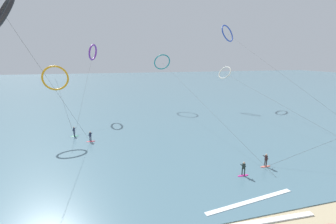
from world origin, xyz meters
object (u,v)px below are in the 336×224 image
Objects in this scene: surfer_coral at (266,161)px; kite_amber at (55,78)px; surfer_emerald at (74,132)px; kite_cobalt at (227,33)px; kite_charcoal at (4,13)px; kite_teal at (162,62)px; surfer_magenta at (243,170)px; surfer_crimson at (90,137)px; kite_ivory at (225,73)px; kite_violet at (93,52)px.

kite_amber is at bearing -122.91° from surfer_coral.
surfer_emerald is 0.03× the size of kite_cobalt.
kite_amber is (-43.67, -22.92, -10.26)m from kite_cobalt.
surfer_coral is at bearing -142.94° from kite_cobalt.
kite_charcoal is at bearing -112.01° from kite_amber.
kite_teal is (24.58, 33.01, -5.58)m from kite_charcoal.
kite_charcoal is 41.54m from kite_teal.
kite_cobalt is 22.54m from kite_teal.
kite_charcoal is (-1.64, -13.50, 7.69)m from kite_amber.
kite_amber reaches higher than surfer_emerald.
surfer_magenta is 1.00× the size of surfer_crimson.
kite_ivory is (33.20, 17.86, 8.59)m from surfer_crimson.
surfer_crimson is at bearing -170.95° from surfer_magenta.
kite_ivory is (15.81, 34.17, 8.59)m from surfer_magenta.
surfer_coral is at bearing 70.13° from surfer_magenta.
kite_charcoal is at bearing -79.04° from kite_ivory.
kite_cobalt is at bearing 98.22° from kite_charcoal.
surfer_magenta is 0.04× the size of kite_teal.
kite_amber is 0.28× the size of kite_ivory.
surfer_magenta is 38.61m from kite_ivory.
kite_teal is at bearing 141.51° from surfer_magenta.
surfer_emerald is 22.45m from kite_violet.
kite_amber is (-26.40, 19.67, 9.19)m from surfer_coral.
surfer_magenta is 32.05m from kite_amber.
kite_violet is at bearing -146.18° from surfer_coral.
kite_charcoal is at bearing -172.07° from kite_cobalt.
surfer_crimson is at bearing -57.58° from kite_amber.
surfer_crimson is 20.20m from kite_charcoal.
kite_amber is at bearing 78.50° from surfer_crimson.
surfer_magenta is at bearing -127.43° from surfer_emerald.
kite_amber reaches higher than surfer_coral.
surfer_magenta is 43.16m from kite_violet.
kite_violet reaches higher than kite_amber.
surfer_emerald is at bearing 132.02° from kite_charcoal.
surfer_emerald is (-2.82, 3.50, 0.00)m from surfer_crimson.
kite_cobalt reaches higher than kite_violet.
kite_cobalt is at bearing 122.98° from kite_violet.
kite_violet is (-20.84, 36.02, 13.67)m from surfer_coral.
kite_amber is 0.62× the size of kite_charcoal.
kite_teal is (-3.46, 39.18, 11.30)m from surfer_coral.
kite_amber is at bearing -170.81° from surfer_magenta.
kite_ivory is (32.70, -3.13, -5.08)m from kite_violet.
kite_ivory reaches higher than surfer_magenta.
kite_ivory is at bearing 3.98° from kite_amber.
kite_violet is (7.21, 29.85, -3.21)m from kite_charcoal.
surfer_crimson is at bearing 21.83° from kite_violet.
kite_teal is at bearing -171.18° from surfer_coral.
surfer_emerald is 21.27m from kite_charcoal.
surfer_coral is at bearing 91.69° from kite_teal.
surfer_emerald is 39.72m from kite_ivory.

